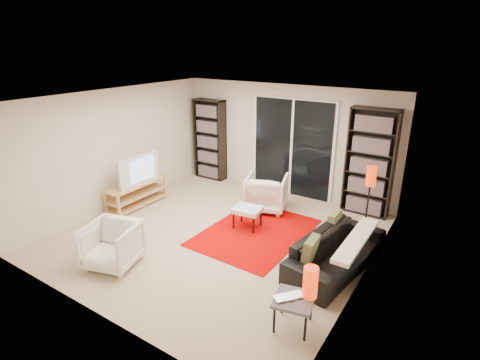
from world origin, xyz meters
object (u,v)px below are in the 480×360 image
sofa (337,251)px  armchair_back (266,192)px  ottoman (247,211)px  side_table (294,302)px  bookshelf_left (210,140)px  armchair_front (112,245)px  bookshelf_right (370,163)px  tv_stand (137,194)px  floor_lamp (370,184)px

sofa → armchair_back: 2.32m
armchair_back → ottoman: bearing=78.7°
armchair_back → side_table: 3.37m
bookshelf_left → armchair_front: size_ratio=2.58×
bookshelf_right → ottoman: (-1.63, -1.82, -0.71)m
armchair_back → armchair_front: (-0.96, -3.06, -0.02)m
bookshelf_right → tv_stand: (-4.09, -2.22, -0.79)m
side_table → floor_lamp: size_ratio=0.43×
armchair_back → ottoman: (0.11, -0.91, -0.02)m
armchair_front → ottoman: size_ratio=1.39×
tv_stand → armchair_back: size_ratio=1.68×
sofa → armchair_front: (-2.89, -1.78, 0.06)m
tv_stand → armchair_front: size_ratio=1.79×
bookshelf_left → floor_lamp: bearing=-11.7°
bookshelf_right → sofa: bearing=-85.1°
bookshelf_left → floor_lamp: 4.18m
ottoman → armchair_front: bearing=-116.5°
armchair_front → armchair_back: bearing=56.0°
bookshelf_right → armchair_front: 4.86m
armchair_back → bookshelf_left: bearing=-41.7°
bookshelf_left → armchair_back: bookshelf_left is taller
sofa → armchair_front: armchair_front is taller
bookshelf_right → side_table: bookshelf_right is taller
armchair_front → floor_lamp: floor_lamp is taller
tv_stand → floor_lamp: bearing=17.6°
sofa → armchair_front: bearing=129.7°
bookshelf_left → bookshelf_right: 3.85m
tv_stand → sofa: bearing=0.2°
ottoman → floor_lamp: size_ratio=0.43×
sofa → armchair_front: size_ratio=2.55×
bookshelf_right → armchair_back: size_ratio=2.62×
sofa → side_table: (-0.01, -1.49, 0.07)m
bookshelf_right → floor_lamp: bearing=-73.8°
tv_stand → sofa: (4.27, 0.02, 0.02)m
armchair_back → armchair_front: 3.21m
tv_stand → floor_lamp: size_ratio=1.08×
bookshelf_right → tv_stand: bearing=-151.5°
armchair_back → tv_stand: bearing=10.8°
ottoman → floor_lamp: bearing=27.6°
armchair_front → side_table: (2.88, 0.29, 0.01)m
tv_stand → armchair_front: 2.24m
bookshelf_left → ottoman: bearing=-39.3°
bookshelf_left → armchair_back: bearing=-23.4°
ottoman → floor_lamp: (1.87, 0.98, 0.60)m
side_table → sofa: bearing=89.8°
armchair_back → side_table: bearing=106.4°
bookshelf_left → bookshelf_right: bearing=-0.0°
armchair_back → armchair_front: armchair_back is taller
floor_lamp → tv_stand: bearing=-162.4°
sofa → ottoman: bearing=86.2°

